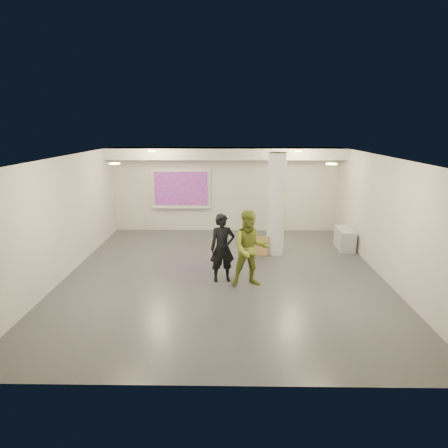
{
  "coord_description": "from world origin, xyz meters",
  "views": [
    {
      "loc": [
        0.16,
        -9.63,
        3.74
      ],
      "look_at": [
        0.0,
        0.4,
        1.25
      ],
      "focal_mm": 32.0,
      "sensor_mm": 36.0,
      "label": 1
    }
  ],
  "objects_px": {
    "projection_screen": "(181,189)",
    "credenza": "(345,239)",
    "column": "(276,204)",
    "man": "(250,249)",
    "woman": "(222,248)"
  },
  "relations": [
    {
      "from": "projection_screen",
      "to": "credenza",
      "type": "bearing_deg",
      "value": -21.79
    },
    {
      "from": "column",
      "to": "projection_screen",
      "type": "relative_size",
      "value": 1.43
    },
    {
      "from": "column",
      "to": "man",
      "type": "xyz_separation_m",
      "value": [
        -0.87,
        -2.46,
        -0.58
      ]
    },
    {
      "from": "column",
      "to": "credenza",
      "type": "height_order",
      "value": "column"
    },
    {
      "from": "credenza",
      "to": "man",
      "type": "xyz_separation_m",
      "value": [
        -3.09,
        -2.98,
        0.6
      ]
    },
    {
      "from": "woman",
      "to": "man",
      "type": "height_order",
      "value": "man"
    },
    {
      "from": "projection_screen",
      "to": "woman",
      "type": "distance_m",
      "value": 5.13
    },
    {
      "from": "projection_screen",
      "to": "man",
      "type": "relative_size",
      "value": 1.15
    },
    {
      "from": "projection_screen",
      "to": "credenza",
      "type": "height_order",
      "value": "projection_screen"
    },
    {
      "from": "woman",
      "to": "man",
      "type": "bearing_deg",
      "value": -35.04
    },
    {
      "from": "column",
      "to": "woman",
      "type": "height_order",
      "value": "column"
    },
    {
      "from": "woman",
      "to": "man",
      "type": "xyz_separation_m",
      "value": [
        0.66,
        -0.27,
        0.07
      ]
    },
    {
      "from": "credenza",
      "to": "woman",
      "type": "bearing_deg",
      "value": -141.76
    },
    {
      "from": "column",
      "to": "woman",
      "type": "relative_size",
      "value": 1.78
    },
    {
      "from": "column",
      "to": "projection_screen",
      "type": "bearing_deg",
      "value": 139.44
    }
  ]
}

